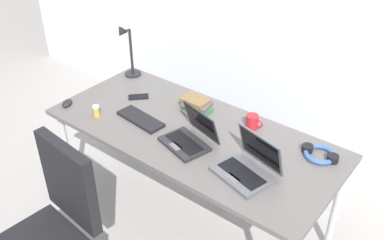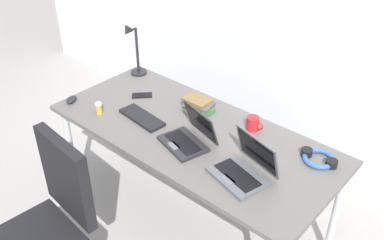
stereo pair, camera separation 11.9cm
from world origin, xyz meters
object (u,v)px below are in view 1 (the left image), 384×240
object	(u,v)px
headphones	(320,154)
pill_bottle	(96,111)
laptop_far_corner	(247,167)
external_keyboard	(141,119)
laptop_back_right	(190,137)
book_stack	(196,105)
computer_mouse	(67,103)
cell_phone	(138,97)
coffee_mug	(252,122)
desk_lamp	(128,52)

from	to	relation	value
headphones	pill_bottle	size ratio (longest dim) A/B	2.71
headphones	pill_bottle	world-z (taller)	pill_bottle
laptop_far_corner	external_keyboard	distance (m)	0.80
laptop_far_corner	external_keyboard	world-z (taller)	laptop_far_corner
external_keyboard	laptop_far_corner	bearing A→B (deg)	3.96
laptop_back_right	book_stack	distance (m)	0.36
laptop_back_right	computer_mouse	distance (m)	0.91
laptop_back_right	headphones	world-z (taller)	laptop_back_right
cell_phone	coffee_mug	bearing A→B (deg)	55.32
laptop_far_corner	pill_bottle	world-z (taller)	laptop_far_corner
laptop_back_right	headphones	size ratio (longest dim) A/B	1.56
laptop_back_right	external_keyboard	bearing A→B (deg)	-180.00
desk_lamp	headphones	xyz separation A→B (m)	(1.51, -0.03, -0.18)
laptop_back_right	cell_phone	bearing A→B (deg)	161.76
cell_phone	external_keyboard	bearing A→B (deg)	0.55
desk_lamp	cell_phone	xyz separation A→B (m)	(0.27, -0.18, -0.19)
desk_lamp	computer_mouse	size ratio (longest dim) A/B	4.17
desk_lamp	headphones	distance (m)	1.52
laptop_far_corner	laptop_back_right	distance (m)	0.41
laptop_back_right	pill_bottle	size ratio (longest dim) A/B	4.22
external_keyboard	coffee_mug	world-z (taller)	coffee_mug
laptop_far_corner	desk_lamp	bearing A→B (deg)	162.25
cell_phone	coffee_mug	size ratio (longest dim) A/B	1.20
laptop_far_corner	book_stack	bearing A→B (deg)	150.53
laptop_far_corner	coffee_mug	size ratio (longest dim) A/B	3.12
desk_lamp	pill_bottle	size ratio (longest dim) A/B	5.07
external_keyboard	coffee_mug	distance (m)	0.69
computer_mouse	headphones	xyz separation A→B (m)	(1.55, 0.51, -0.00)
laptop_back_right	coffee_mug	size ratio (longest dim) A/B	2.95
laptop_back_right	headphones	bearing A→B (deg)	28.28
book_stack	coffee_mug	world-z (taller)	coffee_mug
external_keyboard	coffee_mug	size ratio (longest dim) A/B	2.92
external_keyboard	computer_mouse	size ratio (longest dim) A/B	3.44
desk_lamp	computer_mouse	bearing A→B (deg)	-93.63
laptop_far_corner	computer_mouse	xyz separation A→B (m)	(-1.31, -0.14, -0.03)
computer_mouse	book_stack	xyz separation A→B (m)	(0.71, 0.48, 0.02)
desk_lamp	laptop_far_corner	bearing A→B (deg)	-17.75
laptop_far_corner	laptop_back_right	world-z (taller)	laptop_far_corner
computer_mouse	pill_bottle	bearing A→B (deg)	-21.48
computer_mouse	pill_bottle	size ratio (longest dim) A/B	1.22
desk_lamp	headphones	world-z (taller)	desk_lamp
laptop_back_right	cell_phone	distance (m)	0.63
computer_mouse	coffee_mug	distance (m)	1.22
desk_lamp	laptop_far_corner	size ratio (longest dim) A/B	1.13
cell_phone	laptop_far_corner	bearing A→B (deg)	31.43
laptop_far_corner	laptop_back_right	xyz separation A→B (m)	(-0.41, 0.03, -0.00)
desk_lamp	laptop_back_right	world-z (taller)	desk_lamp
external_keyboard	computer_mouse	distance (m)	0.53
laptop_far_corner	external_keyboard	xyz separation A→B (m)	(-0.80, 0.03, -0.03)
computer_mouse	pill_bottle	world-z (taller)	pill_bottle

